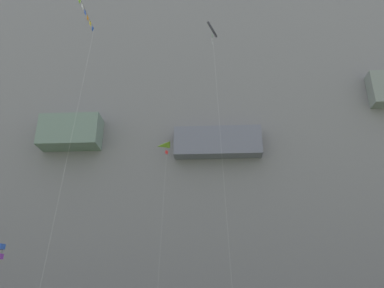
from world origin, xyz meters
The scene contains 4 objects.
cliff_face centered at (0.02, 59.67, 28.52)m, with size 180.00×34.38×57.04m.
kite_diamond_mid_center centered at (-0.48, 28.80, 34.03)m, with size 2.09×2.37×35.99m.
kite_delta_upper_right centered at (-6.51, 36.37, 20.70)m, with size 2.17×2.64×21.18m.
kite_banner_far_right centered at (-14.25, 21.90, 29.75)m, with size 1.45×8.18×32.08m.
Camera 1 is at (-0.87, -10.23, 2.67)m, focal length 35.58 mm.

